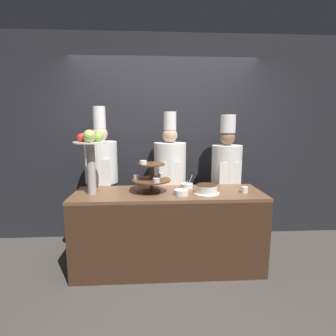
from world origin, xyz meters
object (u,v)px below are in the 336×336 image
Objects in this scene: tiered_stand at (151,177)px; fruit_pedestal at (90,151)px; cake_round at (207,189)px; cup_white at (244,190)px; chef_left at (102,176)px; serving_bowl_far at (187,186)px; chef_center_left at (170,177)px; serving_bowl_near at (181,192)px; chef_center_right at (226,176)px.

fruit_pedestal is at bearing -175.72° from tiered_stand.
cake_round is at bearing -2.11° from fruit_pedestal.
cup_white is 1.75m from chef_left.
chef_center_left is (-0.18, 0.35, 0.03)m from serving_bowl_far.
serving_bowl_near is at bearing -22.14° from tiered_stand.
chef_center_right is at bearing 0.00° from chef_left.
tiered_stand is 0.58m from chef_center_left.
serving_bowl_near is (-0.69, -0.05, -0.00)m from cup_white.
tiered_stand is at bearing 157.86° from serving_bowl_near.
chef_center_right is at bearing 44.38° from serving_bowl_near.
serving_bowl_near is 0.09× the size of chef_left.
serving_bowl_far is 0.66m from chef_center_right.
chef_center_right is at bearing 57.89° from cake_round.
chef_left is (-1.04, 0.35, 0.06)m from serving_bowl_far.
cup_white is at bearing -22.24° from serving_bowl_far.
cake_round is 3.86× the size of cup_white.
serving_bowl_far is (1.04, 0.21, -0.44)m from fruit_pedestal.
serving_bowl_near is (0.32, -0.13, -0.15)m from tiered_stand.
serving_bowl_far is 0.09× the size of chef_center_left.
serving_bowl_near is 0.65m from chef_center_left.
cup_white is 0.98m from chef_center_left.
chef_center_left reaches higher than cup_white.
chef_center_right reaches higher than cup_white.
chef_left reaches higher than tiered_stand.
fruit_pedestal is 4.40× the size of serving_bowl_far.
fruit_pedestal is 2.49× the size of cake_round.
cake_round is at bearing -178.69° from cup_white.
chef_center_right is (1.60, 0.56, -0.40)m from fruit_pedestal.
serving_bowl_far is (0.10, 0.29, -0.00)m from serving_bowl_near.
cake_round is 0.28m from serving_bowl_near.
fruit_pedestal is at bearing 177.89° from cake_round.
fruit_pedestal is 1.04m from serving_bowl_near.
serving_bowl_near is 0.09× the size of chef_center_right.
serving_bowl_far is at bearing 157.76° from cup_white.
fruit_pedestal reaches higher than cake_round.
tiered_stand reaches higher than cup_white.
serving_bowl_near is 1.02× the size of serving_bowl_far.
chef_center_left reaches higher than cake_round.
chef_left is at bearing 179.99° from chef_center_left.
fruit_pedestal is 1.69m from cup_white.
chef_center_left is (-0.08, 0.64, 0.03)m from serving_bowl_near.
tiered_stand is 5.88× the size of cup_white.
serving_bowl_near is 0.92m from chef_center_right.
serving_bowl_near is 1.15m from chef_left.
serving_bowl_near reaches higher than serving_bowl_far.
chef_left is (-1.22, 0.61, 0.04)m from cake_round.
chef_left is 1.06× the size of chef_center_right.
chef_left is (-1.64, 0.60, 0.05)m from cup_white.
fruit_pedestal reaches higher than serving_bowl_near.
cup_white is at bearing -37.78° from chef_center_left.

